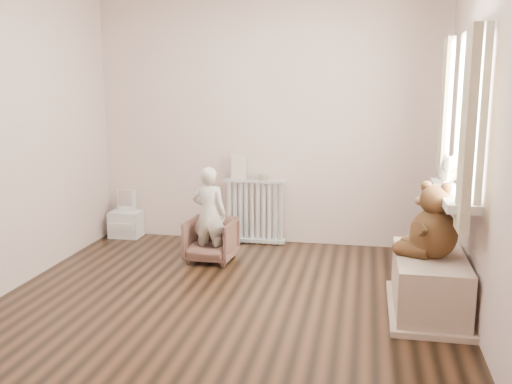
% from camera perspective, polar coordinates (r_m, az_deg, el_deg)
% --- Properties ---
extents(floor, '(3.60, 3.60, 0.01)m').
position_cam_1_polar(floor, '(4.51, -3.03, -11.05)').
color(floor, black).
rests_on(floor, ground).
extents(back_wall, '(3.60, 0.02, 2.60)m').
position_cam_1_polar(back_wall, '(5.95, 1.11, 7.26)').
color(back_wall, silver).
rests_on(back_wall, ground).
extents(front_wall, '(3.60, 0.02, 2.60)m').
position_cam_1_polar(front_wall, '(2.51, -13.46, 1.59)').
color(front_wall, silver).
rests_on(front_wall, ground).
extents(left_wall, '(0.02, 3.60, 2.60)m').
position_cam_1_polar(left_wall, '(4.96, -23.91, 5.54)').
color(left_wall, silver).
rests_on(left_wall, ground).
extents(right_wall, '(0.02, 3.60, 2.60)m').
position_cam_1_polar(right_wall, '(4.14, 21.81, 4.76)').
color(right_wall, silver).
rests_on(right_wall, ground).
extents(window, '(0.03, 0.90, 1.10)m').
position_cam_1_polar(window, '(4.41, 20.74, 7.15)').
color(window, white).
rests_on(window, right_wall).
extents(window_sill, '(0.22, 1.10, 0.06)m').
position_cam_1_polar(window_sill, '(4.47, 19.10, -0.21)').
color(window_sill, silver).
rests_on(window_sill, right_wall).
extents(curtain_left, '(0.06, 0.26, 1.30)m').
position_cam_1_polar(curtain_left, '(3.84, 20.42, 5.78)').
color(curtain_left, beige).
rests_on(curtain_left, right_wall).
extents(curtain_right, '(0.06, 0.26, 1.30)m').
position_cam_1_polar(curtain_right, '(4.96, 18.37, 6.97)').
color(curtain_right, beige).
rests_on(curtain_right, right_wall).
extents(radiator, '(0.65, 0.12, 0.68)m').
position_cam_1_polar(radiator, '(5.98, -0.13, -1.53)').
color(radiator, silver).
rests_on(radiator, floor).
extents(paper_doll, '(0.16, 0.01, 0.27)m').
position_cam_1_polar(paper_doll, '(5.94, -1.74, 2.55)').
color(paper_doll, beige).
rests_on(paper_doll, radiator).
extents(tin_a, '(0.10, 0.10, 0.06)m').
position_cam_1_polar(tin_a, '(5.91, 0.70, 1.49)').
color(tin_a, '#A59E8C').
rests_on(tin_a, radiator).
extents(toy_vanity, '(0.33, 0.24, 0.52)m').
position_cam_1_polar(toy_vanity, '(6.42, -12.94, -2.00)').
color(toy_vanity, silver).
rests_on(toy_vanity, floor).
extents(armchair, '(0.47, 0.48, 0.41)m').
position_cam_1_polar(armchair, '(5.46, -4.51, -4.82)').
color(armchair, brown).
rests_on(armchair, floor).
extents(child, '(0.34, 0.24, 0.90)m').
position_cam_1_polar(child, '(5.35, -4.69, -2.23)').
color(child, silver).
rests_on(child, armchair).
extents(toy_bench, '(0.50, 0.94, 0.44)m').
position_cam_1_polar(toy_bench, '(4.47, 16.90, -9.02)').
color(toy_bench, beige).
rests_on(toy_bench, floor).
extents(teddy_bear, '(0.54, 0.48, 0.54)m').
position_cam_1_polar(teddy_bear, '(4.30, 17.37, -3.28)').
color(teddy_bear, '#3E2613').
rests_on(teddy_bear, toy_bench).
extents(plush_cat, '(0.18, 0.28, 0.23)m').
position_cam_1_polar(plush_cat, '(4.75, 18.58, 2.05)').
color(plush_cat, gray).
rests_on(plush_cat, window_sill).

